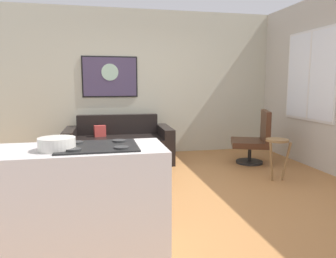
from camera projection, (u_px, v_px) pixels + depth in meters
The scene contains 10 objects.
ground at pixel (171, 194), 4.10m from camera, with size 6.40×6.40×0.04m, color #AD723E.
back_wall at pixel (144, 83), 6.24m from camera, with size 6.40×0.05×2.80m, color beige.
couch at pixel (119, 146), 5.66m from camera, with size 1.87×0.99×0.82m.
coffee_table at pixel (126, 157), 4.42m from camera, with size 0.95×0.64×0.41m.
armchair at pixel (255, 139), 5.54m from camera, with size 0.83×0.84×0.93m.
bar_stool at pixel (277, 148), 4.59m from camera, with size 0.36×0.36×0.60m.
kitchen_counter at pixel (62, 207), 2.44m from camera, with size 1.60×0.62×0.94m.
mixing_bowl at pixel (57, 144), 2.31m from camera, with size 0.27×0.27×0.09m.
wall_painting at pixel (110, 77), 6.04m from camera, with size 1.05×0.03×0.77m.
window at pixel (310, 76), 5.29m from camera, with size 0.03×1.27×1.50m.
Camera 1 is at (-0.88, -3.83, 1.41)m, focal length 33.93 mm.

